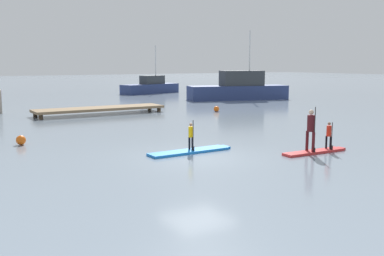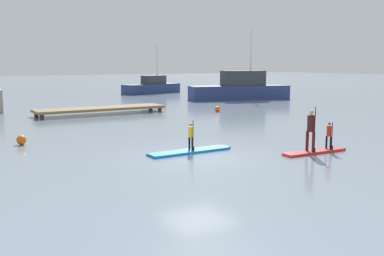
{
  "view_description": "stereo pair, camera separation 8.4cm",
  "coord_description": "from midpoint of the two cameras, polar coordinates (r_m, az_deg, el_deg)",
  "views": [
    {
      "loc": [
        -8.88,
        -13.86,
        3.56
      ],
      "look_at": [
        0.5,
        1.23,
        0.95
      ],
      "focal_mm": 41.22,
      "sensor_mm": 36.0,
      "label": 1
    },
    {
      "loc": [
        -8.81,
        -13.9,
        3.56
      ],
      "look_at": [
        0.5,
        1.23,
        0.95
      ],
      "focal_mm": 41.22,
      "sensor_mm": 36.0,
      "label": 2
    }
  ],
  "objects": [
    {
      "name": "paddler_child_solo",
      "position": [
        17.66,
        0.01,
        -0.9
      ],
      "size": [
        0.19,
        0.39,
        1.23
      ],
      "color": "black",
      "rests_on": "paddleboard_near"
    },
    {
      "name": "paddler_child_front",
      "position": [
        18.73,
        17.45,
        -0.76
      ],
      "size": [
        0.2,
        0.39,
        1.11
      ],
      "color": "black",
      "rests_on": "paddleboard_far"
    },
    {
      "name": "trawler_grey_distant",
      "position": [
        53.09,
        -5.15,
        5.32
      ],
      "size": [
        7.86,
        3.95,
        5.68
      ],
      "color": "navy",
      "rests_on": "ground"
    },
    {
      "name": "paddleboard_far",
      "position": [
        18.35,
        15.79,
        -2.98
      ],
      "size": [
        3.05,
        0.68,
        0.1
      ],
      "color": "red",
      "rests_on": "ground"
    },
    {
      "name": "mooring_buoy_near",
      "position": [
        20.82,
        -21.1,
        -1.46
      ],
      "size": [
        0.43,
        0.43,
        0.43
      ],
      "primitive_type": "sphere",
      "color": "orange",
      "rests_on": "ground"
    },
    {
      "name": "floating_dock",
      "position": [
        31.79,
        -11.61,
        2.47
      ],
      "size": [
        9.14,
        2.15,
        0.48
      ],
      "color": "#846B4C",
      "rests_on": "ground"
    },
    {
      "name": "ground_plane",
      "position": [
        16.84,
        0.88,
        -3.84
      ],
      "size": [
        240.0,
        240.0,
        0.0
      ],
      "primitive_type": "plane",
      "color": "gray"
    },
    {
      "name": "mooring_buoy_mid",
      "position": [
        32.75,
        3.38,
        2.48
      ],
      "size": [
        0.42,
        0.42,
        0.42
      ],
      "primitive_type": "sphere",
      "color": "orange",
      "rests_on": "ground"
    },
    {
      "name": "paddler_adult",
      "position": [
        17.99,
        15.27,
        0.05
      ],
      "size": [
        0.31,
        0.52,
        1.79
      ],
      "color": "#4C1419",
      "rests_on": "paddleboard_far"
    },
    {
      "name": "fishing_boat_white_large",
      "position": [
        43.93,
        6.3,
        5.07
      ],
      "size": [
        10.17,
        5.08,
        6.76
      ],
      "color": "navy",
      "rests_on": "ground"
    },
    {
      "name": "paddleboard_near",
      "position": [
        17.79,
        -0.05,
        -3.02
      ],
      "size": [
        3.64,
        0.77,
        0.1
      ],
      "color": "blue",
      "rests_on": "ground"
    }
  ]
}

